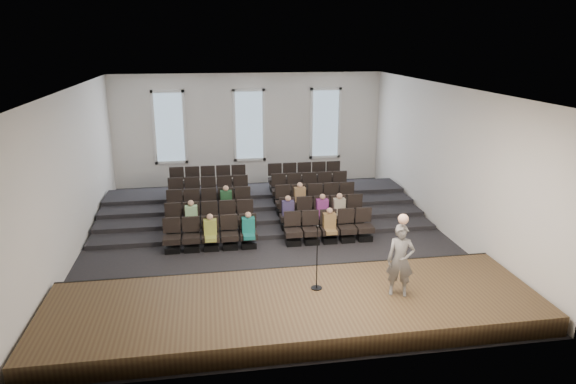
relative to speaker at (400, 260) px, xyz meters
name	(u,v)px	position (x,y,z in m)	size (l,w,h in m)	color
ground	(269,239)	(-2.51, 5.27, -1.39)	(14.00, 14.00, 0.00)	black
ceiling	(267,87)	(-2.51, 5.27, 3.62)	(12.00, 14.00, 0.02)	white
wall_back	(249,130)	(-2.51, 12.29, 1.11)	(12.00, 0.04, 5.00)	silver
wall_front	(313,253)	(-2.51, -1.75, 1.11)	(12.00, 0.04, 5.00)	silver
wall_left	(71,174)	(-8.53, 5.27, 1.11)	(0.04, 14.00, 5.00)	silver
wall_right	(444,160)	(3.51, 5.27, 1.11)	(0.04, 14.00, 5.00)	silver
stage	(295,308)	(-2.51, 0.17, -1.14)	(11.80, 3.60, 0.50)	#47351E
stage_lip	(284,276)	(-2.51, 1.94, -1.14)	(11.80, 0.06, 0.52)	black
risers	(259,204)	(-2.51, 8.44, -1.19)	(11.80, 4.80, 0.60)	black
seating_rows	(263,205)	(-2.51, 6.81, -0.71)	(6.80, 4.70, 1.67)	black
windows	(249,125)	(-2.51, 12.22, 1.31)	(8.44, 0.10, 3.24)	white
audience	(274,212)	(-2.30, 5.60, -0.57)	(5.45, 2.64, 1.10)	#99A241
speaker	(400,260)	(0.00, 0.00, 0.00)	(0.65, 0.43, 1.78)	#5D5B58
mic_stand	(317,270)	(-1.90, 0.61, -0.39)	(0.28, 0.28, 1.68)	black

